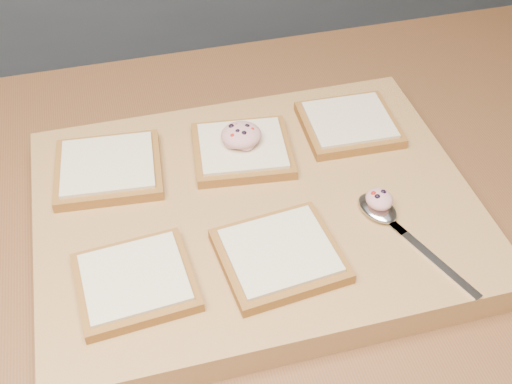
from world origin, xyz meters
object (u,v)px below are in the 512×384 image
Objects in this scene: cutting_board at (256,213)px; tuna_salad_dollop at (241,135)px; spoon at (385,215)px; bread_far_center at (242,150)px.

cutting_board is 10.07× the size of tuna_salad_dollop.
bread_far_center is at bearing 131.65° from spoon.
spoon is (0.13, -0.15, -0.00)m from bread_far_center.
cutting_board is 0.09m from bread_far_center.
bread_far_center is (0.00, 0.08, 0.03)m from cutting_board.
spoon is (0.14, -0.07, 0.03)m from cutting_board.
tuna_salad_dollop is at bearing 89.75° from bread_far_center.
spoon is at bearing -49.20° from tuna_salad_dollop.
tuna_salad_dollop reaches higher than spoon.
cutting_board is at bearing 154.58° from spoon.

